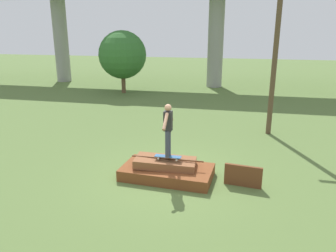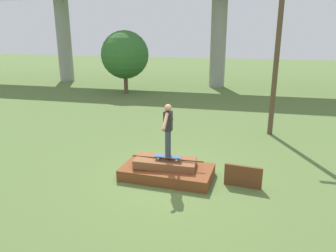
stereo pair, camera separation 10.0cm
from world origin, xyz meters
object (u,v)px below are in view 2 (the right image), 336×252
at_px(skateboard, 168,157).
at_px(tree_behind_left, 125,55).
at_px(skater, 168,127).
at_px(utility_pole, 277,52).

relative_size(skateboard, tree_behind_left, 0.19).
bearing_deg(skater, skateboard, 63.43).
height_order(skateboard, tree_behind_left, tree_behind_left).
relative_size(skater, utility_pole, 0.24).
distance_m(skateboard, skater, 0.86).
bearing_deg(skateboard, tree_behind_left, 115.27).
xyz_separation_m(skateboard, tree_behind_left, (-5.69, 12.05, 1.80)).
bearing_deg(utility_pole, skater, -121.77).
xyz_separation_m(skater, tree_behind_left, (-5.69, 12.05, 0.94)).
bearing_deg(skateboard, utility_pole, 58.23).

